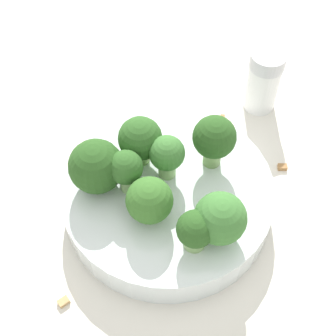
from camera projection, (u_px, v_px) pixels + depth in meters
The scene contains 14 objects.
ground_plane at pixel (168, 206), 0.48m from camera, with size 3.00×3.00×0.00m, color silver.
bowl at pixel (168, 196), 0.46m from camera, with size 0.21×0.21×0.04m, color silver.
broccoli_floret_0 at pixel (220, 219), 0.40m from camera, with size 0.05×0.05×0.05m.
broccoli_floret_1 at pixel (167, 155), 0.43m from camera, with size 0.03×0.03×0.05m.
broccoli_floret_2 at pixel (149, 201), 0.41m from camera, with size 0.04×0.04×0.05m.
broccoli_floret_3 at pixel (195, 231), 0.39m from camera, with size 0.03×0.03×0.04m.
broccoli_floret_4 at pixel (126, 165), 0.42m from camera, with size 0.03×0.03×0.05m.
broccoli_floret_5 at pixel (140, 140), 0.44m from camera, with size 0.04×0.04×0.05m.
broccoli_floret_6 at pixel (96, 167), 0.43m from camera, with size 0.05×0.05×0.05m.
broccoli_floret_7 at pixel (214, 139), 0.44m from camera, with size 0.04×0.04×0.06m.
pepper_shaker at pixel (263, 81), 0.53m from camera, with size 0.04×0.04×0.08m.
almond_crumb_0 at pixel (223, 117), 0.55m from camera, with size 0.01×0.01×0.01m, color olive.
almond_crumb_1 at pixel (283, 166), 0.50m from camera, with size 0.01×0.01×0.01m, color olive.
almond_crumb_2 at pixel (63, 301), 0.41m from camera, with size 0.01×0.01×0.01m, color tan.
Camera 1 is at (-0.25, 0.02, 0.41)m, focal length 50.00 mm.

